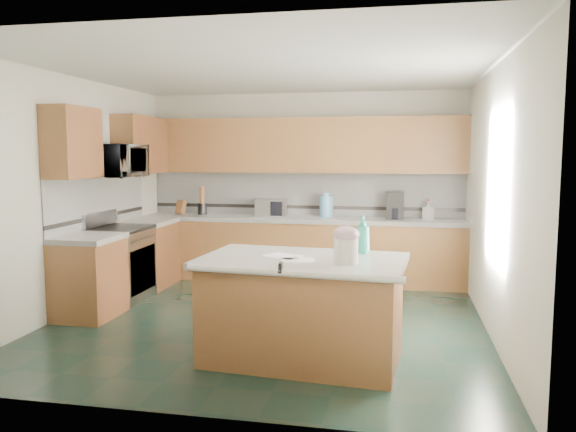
% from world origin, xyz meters
% --- Properties ---
extents(floor, '(4.60, 4.60, 0.00)m').
position_xyz_m(floor, '(0.00, 0.00, 0.00)').
color(floor, black).
rests_on(floor, ground).
extents(ceiling, '(4.60, 4.60, 0.00)m').
position_xyz_m(ceiling, '(0.00, 0.00, 2.70)').
color(ceiling, white).
rests_on(ceiling, ground).
extents(wall_back, '(4.60, 0.04, 2.70)m').
position_xyz_m(wall_back, '(0.00, 2.32, 1.35)').
color(wall_back, white).
rests_on(wall_back, ground).
extents(wall_front, '(4.60, 0.04, 2.70)m').
position_xyz_m(wall_front, '(0.00, -2.32, 1.35)').
color(wall_front, white).
rests_on(wall_front, ground).
extents(wall_left, '(0.04, 4.60, 2.70)m').
position_xyz_m(wall_left, '(-2.32, 0.00, 1.35)').
color(wall_left, white).
rests_on(wall_left, ground).
extents(wall_right, '(0.04, 4.60, 2.70)m').
position_xyz_m(wall_right, '(2.32, 0.00, 1.35)').
color(wall_right, white).
rests_on(wall_right, ground).
extents(back_base_cab, '(4.60, 0.60, 0.86)m').
position_xyz_m(back_base_cab, '(0.00, 2.00, 0.43)').
color(back_base_cab, '#442313').
rests_on(back_base_cab, ground).
extents(back_countertop, '(4.60, 0.64, 0.06)m').
position_xyz_m(back_countertop, '(0.00, 2.00, 0.89)').
color(back_countertop, white).
rests_on(back_countertop, back_base_cab).
extents(back_upper_cab, '(4.60, 0.33, 0.78)m').
position_xyz_m(back_upper_cab, '(0.00, 2.13, 1.94)').
color(back_upper_cab, '#442313').
rests_on(back_upper_cab, wall_back).
extents(back_backsplash, '(4.60, 0.02, 0.63)m').
position_xyz_m(back_backsplash, '(0.00, 2.29, 1.24)').
color(back_backsplash, silver).
rests_on(back_backsplash, back_countertop).
extents(back_accent_band, '(4.60, 0.01, 0.05)m').
position_xyz_m(back_accent_band, '(0.00, 2.28, 1.04)').
color(back_accent_band, black).
rests_on(back_accent_band, back_countertop).
extents(left_base_cab_rear, '(0.60, 0.82, 0.86)m').
position_xyz_m(left_base_cab_rear, '(-2.00, 1.29, 0.43)').
color(left_base_cab_rear, '#442313').
rests_on(left_base_cab_rear, ground).
extents(left_counter_rear, '(0.64, 0.82, 0.06)m').
position_xyz_m(left_counter_rear, '(-2.00, 1.29, 0.89)').
color(left_counter_rear, white).
rests_on(left_counter_rear, left_base_cab_rear).
extents(left_base_cab_front, '(0.60, 0.72, 0.86)m').
position_xyz_m(left_base_cab_front, '(-2.00, -0.24, 0.43)').
color(left_base_cab_front, '#442313').
rests_on(left_base_cab_front, ground).
extents(left_counter_front, '(0.64, 0.72, 0.06)m').
position_xyz_m(left_counter_front, '(-2.00, -0.24, 0.89)').
color(left_counter_front, white).
rests_on(left_counter_front, left_base_cab_front).
extents(left_backsplash, '(0.02, 2.30, 0.63)m').
position_xyz_m(left_backsplash, '(-2.29, 0.55, 1.24)').
color(left_backsplash, silver).
rests_on(left_backsplash, wall_left).
extents(left_accent_band, '(0.01, 2.30, 0.05)m').
position_xyz_m(left_accent_band, '(-2.28, 0.55, 1.04)').
color(left_accent_band, black).
rests_on(left_accent_band, wall_left).
extents(left_upper_cab_rear, '(0.33, 1.09, 0.78)m').
position_xyz_m(left_upper_cab_rear, '(-2.13, 1.42, 1.94)').
color(left_upper_cab_rear, '#442313').
rests_on(left_upper_cab_rear, wall_left).
extents(left_upper_cab_front, '(0.33, 0.72, 0.78)m').
position_xyz_m(left_upper_cab_front, '(-2.13, -0.24, 1.94)').
color(left_upper_cab_front, '#442313').
rests_on(left_upper_cab_front, wall_left).
extents(range_body, '(0.60, 0.76, 0.88)m').
position_xyz_m(range_body, '(-2.00, 0.50, 0.44)').
color(range_body, '#B7B7BC').
rests_on(range_body, ground).
extents(range_oven_door, '(0.02, 0.68, 0.55)m').
position_xyz_m(range_oven_door, '(-1.71, 0.50, 0.40)').
color(range_oven_door, black).
rests_on(range_oven_door, range_body).
extents(range_cooktop, '(0.62, 0.78, 0.04)m').
position_xyz_m(range_cooktop, '(-2.00, 0.50, 0.90)').
color(range_cooktop, black).
rests_on(range_cooktop, range_body).
extents(range_handle, '(0.02, 0.66, 0.02)m').
position_xyz_m(range_handle, '(-1.68, 0.50, 0.78)').
color(range_handle, '#B7B7BC').
rests_on(range_handle, range_body).
extents(range_backguard, '(0.06, 0.76, 0.18)m').
position_xyz_m(range_backguard, '(-2.26, 0.50, 1.02)').
color(range_backguard, '#B7B7BC').
rests_on(range_backguard, range_body).
extents(microwave, '(0.50, 0.73, 0.41)m').
position_xyz_m(microwave, '(-2.00, 0.50, 1.73)').
color(microwave, '#B7B7BC').
rests_on(microwave, wall_left).
extents(island_base, '(1.74, 1.09, 0.86)m').
position_xyz_m(island_base, '(0.56, -1.08, 0.43)').
color(island_base, '#442313').
rests_on(island_base, ground).
extents(island_top, '(1.85, 1.20, 0.06)m').
position_xyz_m(island_top, '(0.56, -1.08, 0.89)').
color(island_top, white).
rests_on(island_top, island_base).
extents(island_bullnose, '(1.76, 0.21, 0.06)m').
position_xyz_m(island_bullnose, '(0.56, -1.61, 0.89)').
color(island_bullnose, white).
rests_on(island_bullnose, island_base).
extents(treat_jar, '(0.21, 0.21, 0.21)m').
position_xyz_m(treat_jar, '(0.96, -1.28, 1.03)').
color(treat_jar, silver).
rests_on(treat_jar, island_top).
extents(treat_jar_lid, '(0.22, 0.22, 0.14)m').
position_xyz_m(treat_jar_lid, '(0.96, -1.28, 1.16)').
color(treat_jar_lid, '#C898A8').
rests_on(treat_jar_lid, treat_jar).
extents(treat_jar_knob, '(0.07, 0.02, 0.02)m').
position_xyz_m(treat_jar_knob, '(0.96, -1.28, 1.21)').
color(treat_jar_knob, tan).
rests_on(treat_jar_knob, treat_jar_lid).
extents(treat_jar_knob_end_l, '(0.04, 0.04, 0.04)m').
position_xyz_m(treat_jar_knob_end_l, '(0.92, -1.28, 1.21)').
color(treat_jar_knob_end_l, tan).
rests_on(treat_jar_knob_end_l, treat_jar_lid).
extents(treat_jar_knob_end_r, '(0.04, 0.04, 0.04)m').
position_xyz_m(treat_jar_knob_end_r, '(0.99, -1.28, 1.21)').
color(treat_jar_knob_end_r, tan).
rests_on(treat_jar_knob_end_r, treat_jar_lid).
extents(soap_bottle_island, '(0.14, 0.14, 0.34)m').
position_xyz_m(soap_bottle_island, '(1.06, -0.76, 1.09)').
color(soap_bottle_island, teal).
rests_on(soap_bottle_island, island_top).
extents(paper_sheet_a, '(0.32, 0.27, 0.00)m').
position_xyz_m(paper_sheet_a, '(0.54, -1.21, 0.92)').
color(paper_sheet_a, white).
rests_on(paper_sheet_a, island_top).
extents(paper_sheet_b, '(0.40, 0.36, 0.00)m').
position_xyz_m(paper_sheet_b, '(0.38, -1.04, 0.92)').
color(paper_sheet_b, white).
rests_on(paper_sheet_b, island_top).
extents(clamp_body, '(0.03, 0.09, 0.08)m').
position_xyz_m(clamp_body, '(0.47, -1.59, 0.93)').
color(clamp_body, black).
rests_on(clamp_body, island_top).
extents(clamp_handle, '(0.01, 0.06, 0.01)m').
position_xyz_m(clamp_handle, '(0.47, -1.64, 0.91)').
color(clamp_handle, black).
rests_on(clamp_handle, island_top).
extents(knife_block, '(0.15, 0.18, 0.23)m').
position_xyz_m(knife_block, '(-1.82, 2.05, 1.02)').
color(knife_block, '#472814').
rests_on(knife_block, back_countertop).
extents(utensil_crock, '(0.14, 0.14, 0.17)m').
position_xyz_m(utensil_crock, '(-1.49, 2.08, 1.00)').
color(utensil_crock, black).
rests_on(utensil_crock, back_countertop).
extents(utensil_bundle, '(0.08, 0.08, 0.25)m').
position_xyz_m(utensil_bundle, '(-1.49, 2.08, 1.21)').
color(utensil_bundle, '#472814').
rests_on(utensil_bundle, utensil_crock).
extents(toaster_oven, '(0.44, 0.31, 0.25)m').
position_xyz_m(toaster_oven, '(-0.44, 2.05, 1.04)').
color(toaster_oven, '#B7B7BC').
rests_on(toaster_oven, back_countertop).
extents(toaster_oven_door, '(0.38, 0.01, 0.21)m').
position_xyz_m(toaster_oven_door, '(-0.44, 1.91, 1.04)').
color(toaster_oven_door, black).
rests_on(toaster_oven_door, toaster_oven).
extents(paper_towel, '(0.13, 0.13, 0.28)m').
position_xyz_m(paper_towel, '(0.40, 2.10, 1.06)').
color(paper_towel, white).
rests_on(paper_towel, back_countertop).
extents(paper_towel_base, '(0.19, 0.19, 0.01)m').
position_xyz_m(paper_towel_base, '(0.40, 2.10, 0.93)').
color(paper_towel_base, '#B7B7BC').
rests_on(paper_towel_base, back_countertop).
extents(water_jug, '(0.19, 0.19, 0.31)m').
position_xyz_m(water_jug, '(0.37, 2.06, 1.08)').
color(water_jug, '#63A8D7').
rests_on(water_jug, back_countertop).
extents(water_jug_neck, '(0.09, 0.09, 0.04)m').
position_xyz_m(water_jug_neck, '(0.37, 2.06, 1.25)').
color(water_jug_neck, '#63A8D7').
rests_on(water_jug_neck, water_jug).
extents(coffee_maker, '(0.23, 0.25, 0.38)m').
position_xyz_m(coffee_maker, '(1.33, 2.08, 1.11)').
color(coffee_maker, black).
rests_on(coffee_maker, back_countertop).
extents(coffee_carafe, '(0.16, 0.16, 0.16)m').
position_xyz_m(coffee_carafe, '(1.33, 2.02, 1.00)').
color(coffee_carafe, black).
rests_on(coffee_carafe, back_countertop).
extents(soap_bottle_back, '(0.16, 0.16, 0.25)m').
position_xyz_m(soap_bottle_back, '(1.78, 2.05, 1.05)').
color(soap_bottle_back, white).
rests_on(soap_bottle_back, back_countertop).
extents(soap_back_cap, '(0.02, 0.02, 0.03)m').
position_xyz_m(soap_back_cap, '(1.78, 2.05, 1.19)').
color(soap_back_cap, red).
rests_on(soap_back_cap, soap_bottle_back).
extents(window_light_proxy, '(0.02, 1.40, 1.10)m').
position_xyz_m(window_light_proxy, '(2.29, -0.20, 1.50)').
color(window_light_proxy, white).
rests_on(window_light_proxy, wall_right).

